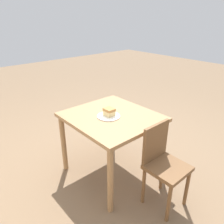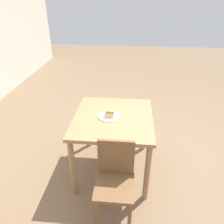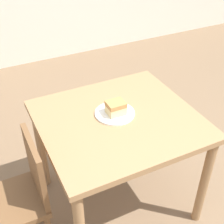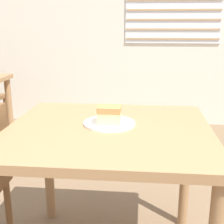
# 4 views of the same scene
# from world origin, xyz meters

# --- Properties ---
(ground_plane) EXTENTS (14.00, 14.00, 0.00)m
(ground_plane) POSITION_xyz_m (0.00, 0.00, 0.00)
(ground_plane) COLOR #7A6047
(dining_table_near) EXTENTS (0.97, 0.89, 0.78)m
(dining_table_near) POSITION_xyz_m (-0.11, 0.44, 0.67)
(dining_table_near) COLOR #9E754C
(dining_table_near) RESTS_ON ground_plane
(chair_near_window) EXTENTS (0.36, 0.36, 0.86)m
(chair_near_window) POSITION_xyz_m (-0.78, 0.36, 0.48)
(chair_near_window) COLOR brown
(chair_near_window) RESTS_ON ground_plane
(plate) EXTENTS (0.25, 0.25, 0.01)m
(plate) POSITION_xyz_m (-0.11, 0.49, 0.78)
(plate) COLOR white
(plate) RESTS_ON dining_table_near
(cake_slice) EXTENTS (0.11, 0.10, 0.08)m
(cake_slice) POSITION_xyz_m (-0.11, 0.48, 0.83)
(cake_slice) COLOR #E5CC89
(cake_slice) RESTS_ON plate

